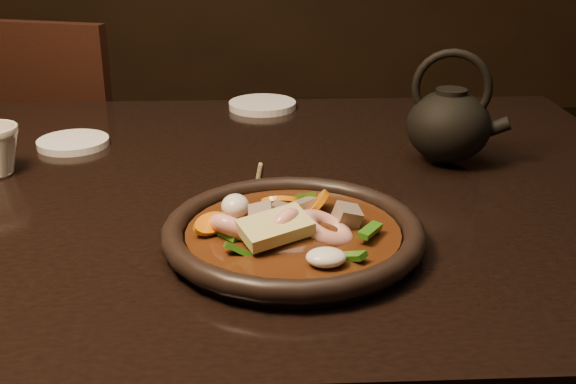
{
  "coord_description": "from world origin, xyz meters",
  "views": [
    {
      "loc": [
        0.22,
        -0.94,
        1.12
      ],
      "look_at": [
        0.26,
        -0.15,
        0.8
      ],
      "focal_mm": 45.0,
      "sensor_mm": 36.0,
      "label": 1
    }
  ],
  "objects_px": {
    "chair": "(65,184)",
    "teapot": "(449,122)",
    "table": "(104,236)",
    "plate": "(293,234)"
  },
  "relations": [
    {
      "from": "plate",
      "to": "teapot",
      "type": "distance_m",
      "value": 0.37
    },
    {
      "from": "table",
      "to": "teapot",
      "type": "relative_size",
      "value": 9.54
    },
    {
      "from": "plate",
      "to": "teapot",
      "type": "xyz_separation_m",
      "value": [
        0.25,
        0.27,
        0.05
      ]
    },
    {
      "from": "table",
      "to": "chair",
      "type": "height_order",
      "value": "chair"
    },
    {
      "from": "chair",
      "to": "table",
      "type": "bearing_deg",
      "value": 124.96
    },
    {
      "from": "chair",
      "to": "teapot",
      "type": "distance_m",
      "value": 1.02
    },
    {
      "from": "chair",
      "to": "teapot",
      "type": "bearing_deg",
      "value": 156.17
    },
    {
      "from": "teapot",
      "to": "chair",
      "type": "bearing_deg",
      "value": 156.07
    },
    {
      "from": "table",
      "to": "plate",
      "type": "relative_size",
      "value": 5.32
    },
    {
      "from": "teapot",
      "to": "plate",
      "type": "bearing_deg",
      "value": -116.47
    }
  ]
}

